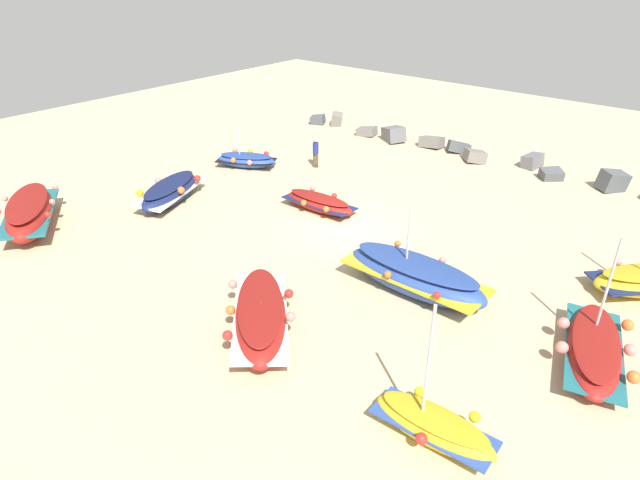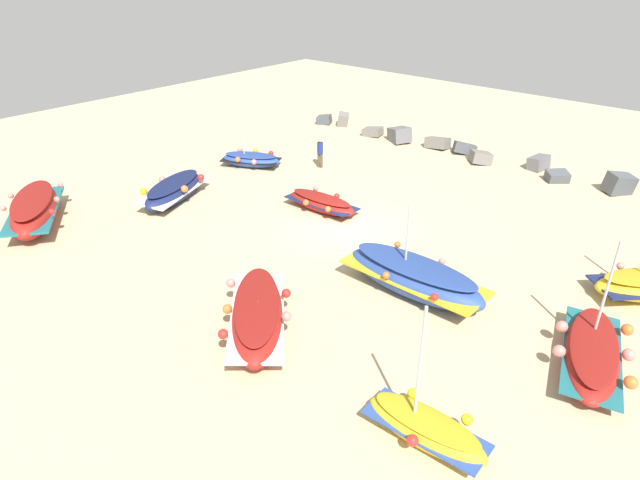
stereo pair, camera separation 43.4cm
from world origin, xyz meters
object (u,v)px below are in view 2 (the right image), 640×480
Objects in this scene: fishing_boat_3 at (592,353)px; fishing_boat_4 at (251,159)px; fishing_boat_7 at (414,276)px; person_walking at (320,151)px; fishing_boat_5 at (322,203)px; fishing_boat_0 at (35,210)px; fishing_boat_1 at (257,314)px; fishing_boat_2 at (174,190)px; fishing_boat_6 at (426,428)px.

fishing_boat_3 reaches higher than fishing_boat_4.
person_walking is (-10.70, 7.28, 0.30)m from fishing_boat_7.
person_walking is (-3.78, 4.22, 0.57)m from fishing_boat_5.
fishing_boat_4 is at bearing 114.36° from fishing_boat_0.
fishing_boat_5 is at bearing -16.43° from fishing_boat_1.
fishing_boat_0 is at bearing -45.60° from fishing_boat_2.
fishing_boat_4 is 20.30m from fishing_boat_6.
fishing_boat_4 is at bearing 104.18° from person_walking.
fishing_boat_4 is (-0.74, 5.63, -0.14)m from fishing_boat_2.
fishing_boat_6 is at bearing -54.55° from fishing_boat_7.
person_walking reaches higher than fishing_boat_1.
fishing_boat_1 is 14.96m from fishing_boat_4.
fishing_boat_1 is 9.94m from fishing_boat_3.
fishing_boat_7 is at bearing 122.80° from fishing_boat_6.
fishing_boat_2 is at bearing -110.19° from fishing_boat_4.
fishing_boat_3 is at bearing -137.74° from person_walking.
fishing_boat_0 is at bearing 50.53° from fishing_boat_1.
fishing_boat_0 is 1.16× the size of fishing_boat_2.
fishing_boat_1 is 2.80× the size of person_walking.
fishing_boat_3 reaches higher than fishing_boat_2.
fishing_boat_6 reaches higher than fishing_boat_0.
fishing_boat_5 is at bearing -162.60° from person_walking.
fishing_boat_3 is 2.84× the size of person_walking.
fishing_boat_4 is at bearing 162.88° from fishing_boat_5.
fishing_boat_0 is 6.01m from fishing_boat_2.
fishing_boat_6 is at bearing -58.08° from fishing_boat_4.
fishing_boat_5 is (-12.87, 2.95, -0.08)m from fishing_boat_3.
fishing_boat_2 is 18.94m from fishing_boat_3.
fishing_boat_1 is at bearing -116.18° from fishing_boat_7.
fishing_boat_2 is at bearing 162.20° from fishing_boat_6.
person_walking is (2.27, 8.04, 0.41)m from fishing_boat_2.
fishing_boat_1 is at bearing -74.96° from fishing_boat_3.
fishing_boat_6 reaches higher than fishing_boat_1.
fishing_boat_3 is 13.21m from fishing_boat_5.
fishing_boat_1 is 14.81m from person_walking.
fishing_boat_7 is (15.37, 6.27, -0.06)m from fishing_boat_0.
fishing_boat_4 is at bearing -119.97° from fishing_boat_3.
fishing_boat_5 is at bearing -42.58° from fishing_boat_4.
fishing_boat_1 is 1.31× the size of fishing_boat_4.
fishing_boat_4 is 0.66× the size of fishing_boat_7.
fishing_boat_6 is at bearing -37.71° from fishing_boat_3.
fishing_boat_6 is 6.61m from fishing_boat_7.
fishing_boat_7 reaches higher than fishing_boat_1.
fishing_boat_0 is 1.50× the size of fishing_boat_4.
fishing_boat_1 is at bearing 45.50° from fishing_boat_2.
fishing_boat_3 reaches higher than person_walking.
fishing_boat_3 is 5.93m from fishing_boat_6.
fishing_boat_0 is 19.19m from fishing_boat_6.
fishing_boat_6 is at bearing -40.52° from fishing_boat_5.
person_walking is (-8.17, 12.34, 0.36)m from fishing_boat_1.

